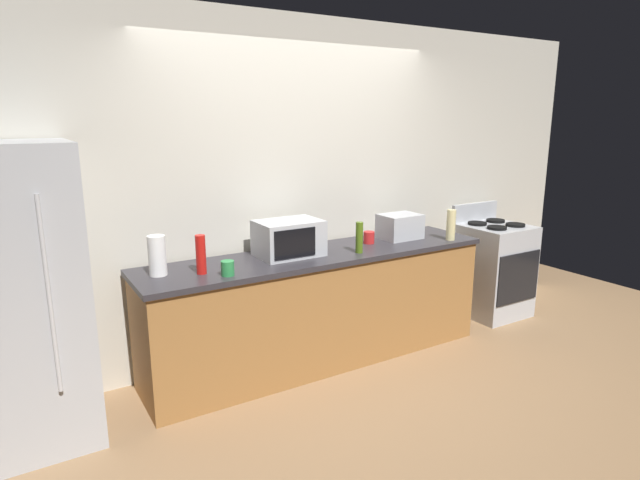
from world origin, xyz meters
TOP-DOWN VIEW (x-y plane):
  - ground_plane at (0.00, 0.00)m, footprint 8.00×8.00m
  - back_wall at (0.00, 0.81)m, footprint 6.40×0.10m
  - counter_run at (0.00, 0.40)m, footprint 2.84×0.64m
  - refrigerator at (-2.05, 0.40)m, footprint 0.72×0.73m
  - stove_range at (2.00, 0.40)m, footprint 0.60×0.61m
  - microwave at (-0.25, 0.45)m, footprint 0.48×0.35m
  - toaster_oven at (0.84, 0.46)m, footprint 0.34×0.26m
  - paper_towel_roll at (-1.23, 0.45)m, footprint 0.12×0.12m
  - bottle_olive_oil at (0.26, 0.24)m, footprint 0.06×0.06m
  - bottle_hand_soap at (1.17, 0.19)m, footprint 0.08×0.08m
  - bottle_hot_sauce at (-0.97, 0.34)m, footprint 0.07×0.07m
  - mug_green at (-0.84, 0.20)m, footprint 0.09×0.09m
  - mug_red at (0.51, 0.45)m, footprint 0.09×0.09m

SIDE VIEW (x-z plane):
  - ground_plane at x=0.00m, z-range 0.00..0.00m
  - counter_run at x=0.00m, z-range 0.00..0.90m
  - stove_range at x=2.00m, z-range -0.08..1.00m
  - refrigerator at x=-2.05m, z-range 0.00..1.80m
  - mug_red at x=0.51m, z-range 0.90..1.00m
  - mug_green at x=-0.84m, z-range 0.90..1.00m
  - toaster_oven at x=0.84m, z-range 0.90..1.11m
  - bottle_olive_oil at x=0.26m, z-range 0.90..1.14m
  - bottle_hand_soap at x=1.17m, z-range 0.90..1.16m
  - bottle_hot_sauce at x=-0.97m, z-range 0.90..1.17m
  - microwave at x=-0.25m, z-range 0.90..1.17m
  - paper_towel_roll at x=-1.23m, z-range 0.90..1.17m
  - back_wall at x=0.00m, z-range 0.00..2.70m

